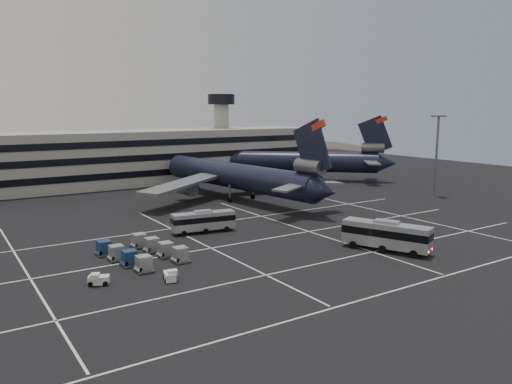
% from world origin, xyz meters
% --- Properties ---
extents(ground, '(260.00, 260.00, 0.00)m').
position_xyz_m(ground, '(0.00, 0.00, 0.00)').
color(ground, black).
rests_on(ground, ground).
extents(lane_markings, '(90.00, 55.62, 0.01)m').
position_xyz_m(lane_markings, '(0.95, 0.72, 0.01)').
color(lane_markings, silver).
rests_on(lane_markings, ground).
extents(terminal, '(125.00, 26.00, 24.00)m').
position_xyz_m(terminal, '(-2.95, 71.14, 6.93)').
color(terminal, gray).
rests_on(terminal, ground).
extents(hills, '(352.00, 180.00, 44.00)m').
position_xyz_m(hills, '(17.99, 170.00, -12.07)').
color(hills, '#38332B').
rests_on(hills, ground).
extents(lightpole_right, '(2.40, 2.40, 18.28)m').
position_xyz_m(lightpole_right, '(58.00, 15.00, 11.82)').
color(lightpole_right, slate).
rests_on(lightpole_right, ground).
extents(trijet_main, '(47.15, 57.68, 18.08)m').
position_xyz_m(trijet_main, '(17.13, 35.28, 5.25)').
color(trijet_main, black).
rests_on(trijet_main, ground).
extents(trijet_far, '(45.81, 43.42, 18.08)m').
position_xyz_m(trijet_far, '(46.14, 53.10, 5.43)').
color(trijet_far, black).
rests_on(trijet_far, ground).
extents(bus_near, '(7.50, 12.44, 4.35)m').
position_xyz_m(bus_near, '(14.02, -10.53, 2.38)').
color(bus_near, '#93959B').
rests_on(bus_near, ground).
extents(bus_far, '(10.50, 3.89, 3.62)m').
position_xyz_m(bus_far, '(-2.63, 12.94, 1.98)').
color(bus_far, '#93959B').
rests_on(bus_far, ground).
extents(tug_a, '(1.84, 2.45, 1.41)m').
position_xyz_m(tug_a, '(-16.51, -5.60, 0.62)').
color(tug_a, silver).
rests_on(tug_a, ground).
extents(tug_b, '(2.61, 2.22, 1.45)m').
position_xyz_m(tug_b, '(-23.70, -2.38, 0.64)').
color(tug_b, silver).
rests_on(tug_b, ground).
extents(uld_cluster, '(9.94, 13.59, 2.03)m').
position_xyz_m(uld_cluster, '(-16.16, 4.63, 0.99)').
color(uld_cluster, '#2D2D30').
rests_on(uld_cluster, ground).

